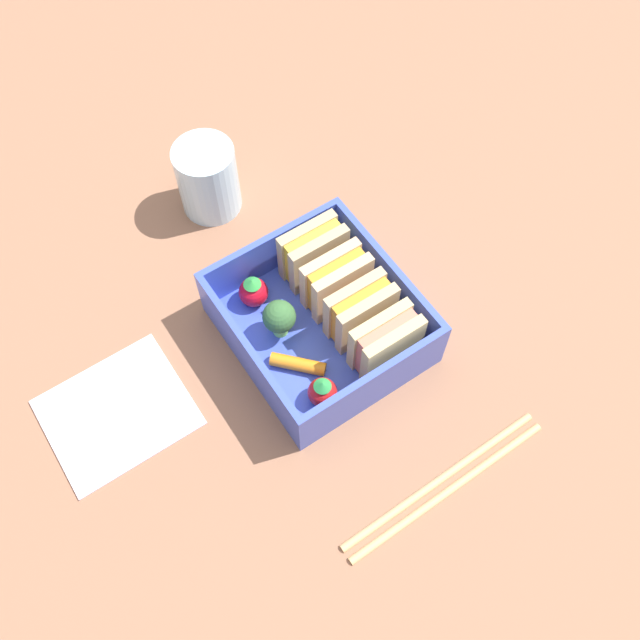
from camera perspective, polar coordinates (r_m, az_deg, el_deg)
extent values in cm
cube|color=#946348|center=(65.40, 0.00, -1.57)|extent=(120.00, 120.00, 2.00)
cube|color=#3E54C2|center=(63.98, 0.00, -0.91)|extent=(16.40, 14.93, 1.20)
cube|color=#3E54C2|center=(63.68, 5.37, 3.54)|extent=(16.40, 0.60, 4.80)
cube|color=#3E54C2|center=(59.79, -5.72, -2.94)|extent=(16.40, 0.60, 4.80)
cube|color=#3E54C2|center=(64.96, -3.91, 5.45)|extent=(0.60, 13.73, 4.80)
cube|color=#3E54C2|center=(58.59, 4.33, -5.20)|extent=(0.60, 13.73, 4.80)
cube|color=tan|center=(64.72, -1.01, 5.98)|extent=(0.95, 5.91, 5.62)
cube|color=yellow|center=(64.27, -0.54, 5.41)|extent=(0.95, 5.44, 5.17)
cube|color=tan|center=(63.82, -0.07, 4.82)|extent=(0.95, 5.91, 5.62)
cube|color=#E2B481|center=(63.04, 0.82, 3.72)|extent=(0.95, 5.91, 5.62)
cube|color=orange|center=(62.62, 1.31, 3.11)|extent=(0.95, 5.44, 5.17)
cube|color=#E2B481|center=(62.23, 1.81, 2.50)|extent=(0.95, 5.91, 5.62)
cube|color=tan|center=(61.52, 2.74, 1.34)|extent=(0.95, 5.91, 5.62)
cube|color=orange|center=(61.16, 3.25, 0.70)|extent=(0.95, 5.44, 5.17)
cube|color=tan|center=(60.80, 3.77, 0.06)|extent=(0.95, 5.91, 5.62)
cube|color=#DABD7B|center=(60.19, 4.74, -1.15)|extent=(0.95, 5.91, 5.62)
cube|color=#D87259|center=(59.87, 5.28, -1.82)|extent=(0.95, 5.44, 5.17)
cube|color=#DABD7B|center=(59.57, 5.82, -2.49)|extent=(0.95, 5.91, 5.62)
sphere|color=red|center=(64.02, -5.34, 2.23)|extent=(2.67, 2.67, 2.67)
cone|color=green|center=(62.63, -5.47, 3.01)|extent=(1.60, 1.60, 0.60)
cylinder|color=#80D35B|center=(62.69, -3.20, -0.54)|extent=(1.36, 1.36, 1.62)
sphere|color=#386635|center=(61.09, -3.29, 0.28)|extent=(2.93, 2.93, 2.93)
cylinder|color=orange|center=(61.22, -1.78, -3.55)|extent=(4.32, 4.15, 1.19)
sphere|color=red|center=(59.41, 0.20, -5.80)|extent=(2.50, 2.50, 2.50)
cone|color=green|center=(57.99, 0.20, -5.20)|extent=(1.50, 1.50, 0.60)
cylinder|color=tan|center=(59.93, 9.60, -12.41)|extent=(0.82, 19.57, 0.70)
cylinder|color=tan|center=(59.79, 10.30, -13.24)|extent=(0.82, 19.57, 0.70)
cylinder|color=silver|center=(70.60, -8.97, 11.09)|extent=(5.89, 5.89, 7.49)
cube|color=silver|center=(63.57, -15.92, -7.09)|extent=(10.30, 11.83, 0.40)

